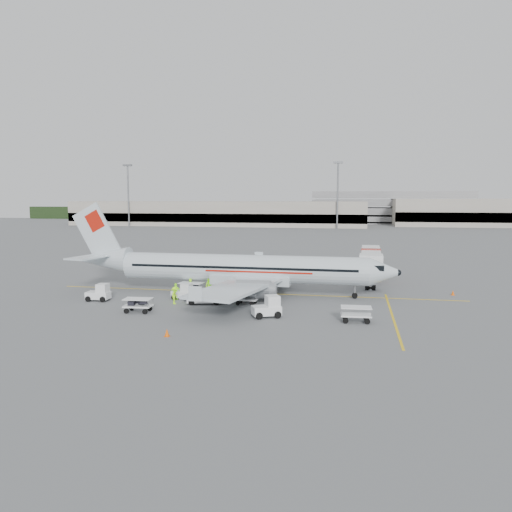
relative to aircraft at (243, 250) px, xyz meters
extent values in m
plane|color=#56595B|center=(0.83, 0.73, -4.74)|extent=(360.00, 360.00, 0.00)
cube|color=yellow|center=(0.83, 0.73, -4.74)|extent=(44.00, 0.20, 0.01)
cube|color=yellow|center=(14.83, -7.27, -4.74)|extent=(0.20, 20.00, 0.01)
cone|color=#EC5403|center=(21.77, 3.69, -4.46)|extent=(0.34, 0.34, 0.55)
cone|color=#EC5403|center=(5.85, 13.62, -4.39)|extent=(0.43, 0.43, 0.70)
cone|color=#EC5403|center=(-1.99, -17.03, -4.43)|extent=(0.38, 0.38, 0.61)
imported|color=#A1FF15|center=(-5.60, -0.77, -3.94)|extent=(0.67, 0.70, 1.61)
imported|color=#A1FF15|center=(-3.55, -0.77, -3.83)|extent=(1.12, 1.05, 1.83)
imported|color=#A1FF15|center=(-5.41, -6.13, -3.90)|extent=(0.66, 1.11, 1.69)
imported|color=#A1FF15|center=(-6.05, -4.04, -3.91)|extent=(0.98, 0.42, 1.65)
camera|label=1|loc=(11.38, -50.95, 5.40)|focal=35.00mm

